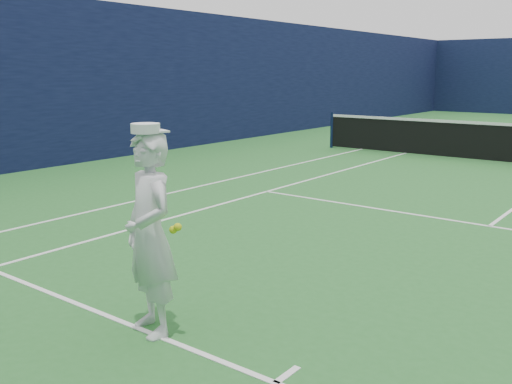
# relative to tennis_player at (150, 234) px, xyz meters

# --- Properties ---
(tennis_player) EXTENTS (0.75, 0.68, 1.84)m
(tennis_player) POSITION_rel_tennis_player_xyz_m (0.00, 0.00, 0.00)
(tennis_player) COLOR white
(tennis_player) RESTS_ON ground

